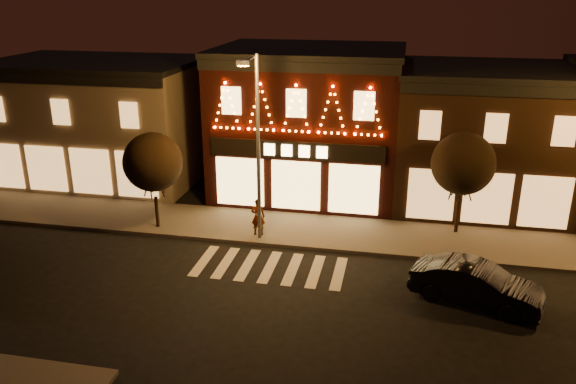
% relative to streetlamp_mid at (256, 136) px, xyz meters
% --- Properties ---
extents(ground, '(120.00, 120.00, 0.00)m').
position_rel_streetlamp_mid_xyz_m(ground, '(1.12, -6.35, -5.19)').
color(ground, black).
rests_on(ground, ground).
extents(sidewalk_far, '(44.00, 4.00, 0.15)m').
position_rel_streetlamp_mid_xyz_m(sidewalk_far, '(3.12, 1.65, -5.12)').
color(sidewalk_far, '#47423D').
rests_on(sidewalk_far, ground).
extents(building_left, '(12.20, 8.28, 7.30)m').
position_rel_streetlamp_mid_xyz_m(building_left, '(-11.88, 7.65, -1.53)').
color(building_left, '#7D6F59').
rests_on(building_left, ground).
extents(building_pulp, '(10.20, 8.34, 8.30)m').
position_rel_streetlamp_mid_xyz_m(building_pulp, '(1.12, 7.63, -1.03)').
color(building_pulp, black).
rests_on(building_pulp, ground).
extents(building_right_a, '(9.20, 8.28, 7.50)m').
position_rel_streetlamp_mid_xyz_m(building_right_a, '(10.62, 7.65, -1.43)').
color(building_right_a, '#341F12').
rests_on(building_right_a, ground).
extents(streetlamp_mid, '(0.55, 1.97, 8.59)m').
position_rel_streetlamp_mid_xyz_m(streetlamp_mid, '(0.00, 0.00, 0.00)').
color(streetlamp_mid, '#59595E').
rests_on(streetlamp_mid, sidewalk_far).
extents(tree_left, '(2.86, 2.86, 4.78)m').
position_rel_streetlamp_mid_xyz_m(tree_left, '(-5.28, 0.51, -1.70)').
color(tree_left, black).
rests_on(tree_left, sidewalk_far).
extents(tree_right, '(2.97, 2.97, 4.97)m').
position_rel_streetlamp_mid_xyz_m(tree_right, '(9.24, 2.81, -1.57)').
color(tree_right, black).
rests_on(tree_right, sidewalk_far).
extents(dark_sedan, '(5.16, 3.13, 1.61)m').
position_rel_streetlamp_mid_xyz_m(dark_sedan, '(9.50, -3.66, -4.39)').
color(dark_sedan, black).
rests_on(dark_sedan, ground).
extents(pedestrian, '(0.72, 0.51, 1.83)m').
position_rel_streetlamp_mid_xyz_m(pedestrian, '(-0.13, 0.56, -4.13)').
color(pedestrian, gray).
rests_on(pedestrian, sidewalk_far).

